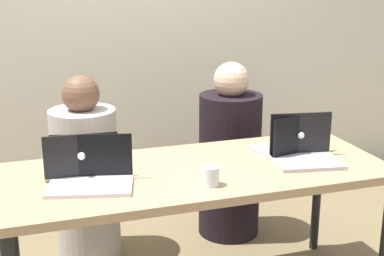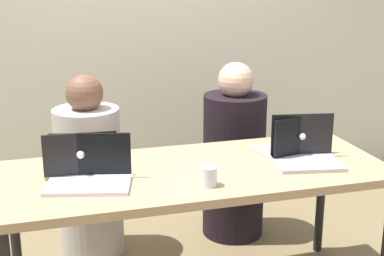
% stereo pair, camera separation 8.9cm
% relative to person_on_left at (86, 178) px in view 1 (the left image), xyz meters
% --- Properties ---
extents(back_wall, '(4.75, 0.10, 2.41)m').
position_rel_person_on_left_xyz_m(back_wall, '(0.45, 0.90, 0.73)').
color(back_wall, silver).
rests_on(back_wall, ground).
extents(desk, '(1.83, 0.74, 0.73)m').
position_rel_person_on_left_xyz_m(desk, '(0.45, -0.69, 0.19)').
color(desk, tan).
rests_on(desk, ground).
extents(person_on_left, '(0.42, 0.42, 1.08)m').
position_rel_person_on_left_xyz_m(person_on_left, '(0.00, 0.00, 0.00)').
color(person_on_left, '#B6B0AA').
rests_on(person_on_left, ground).
extents(person_on_right, '(0.42, 0.42, 1.11)m').
position_rel_person_on_left_xyz_m(person_on_right, '(0.90, 0.00, 0.01)').
color(person_on_right, black).
rests_on(person_on_right, ground).
extents(laptop_front_right, '(0.35, 0.29, 0.22)m').
position_rel_person_on_left_xyz_m(laptop_front_right, '(0.99, -0.75, 0.30)').
color(laptop_front_right, '#B7B0B8').
rests_on(laptop_front_right, desk).
extents(laptop_back_right, '(0.35, 0.28, 0.21)m').
position_rel_person_on_left_xyz_m(laptop_back_right, '(0.98, -0.60, 0.30)').
color(laptop_back_right, '#B7B1B5').
rests_on(laptop_back_right, desk).
extents(laptop_back_left, '(0.34, 0.25, 0.21)m').
position_rel_person_on_left_xyz_m(laptop_back_left, '(-0.08, -0.59, 0.30)').
color(laptop_back_left, silver).
rests_on(laptop_back_left, desk).
extents(laptop_front_left, '(0.40, 0.30, 0.21)m').
position_rel_person_on_left_xyz_m(laptop_front_left, '(-0.06, -0.74, 0.30)').
color(laptop_front_left, silver).
rests_on(laptop_front_left, desk).
extents(water_glass_center, '(0.07, 0.07, 0.09)m').
position_rel_person_on_left_xyz_m(water_glass_center, '(0.44, -0.90, 0.29)').
color(water_glass_center, silver).
rests_on(water_glass_center, desk).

